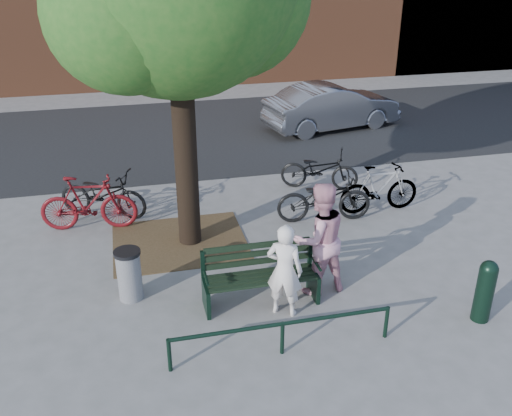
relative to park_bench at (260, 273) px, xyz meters
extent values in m
plane|color=gray|center=(0.00, -0.08, -0.48)|extent=(90.00, 90.00, 0.00)
cube|color=brown|center=(-1.00, 2.12, -0.47)|extent=(2.40, 2.00, 0.02)
cube|color=black|center=(0.00, 8.42, -0.47)|extent=(40.00, 7.00, 0.01)
cube|color=black|center=(-0.84, -0.08, -0.25)|extent=(0.06, 0.52, 0.45)
cube|color=black|center=(-0.84, 0.15, 0.19)|extent=(0.06, 0.06, 0.44)
cylinder|color=black|center=(-0.84, -0.18, 0.15)|extent=(0.04, 0.36, 0.04)
cube|color=black|center=(0.84, -0.08, -0.25)|extent=(0.06, 0.52, 0.45)
cube|color=black|center=(0.84, 0.15, 0.19)|extent=(0.06, 0.06, 0.44)
cylinder|color=black|center=(0.84, -0.18, 0.15)|extent=(0.04, 0.36, 0.04)
cube|color=black|center=(0.00, -0.08, -0.03)|extent=(1.64, 0.46, 0.04)
cube|color=black|center=(0.00, 0.15, 0.26)|extent=(1.64, 0.03, 0.47)
cylinder|color=black|center=(-1.50, -1.28, -0.23)|extent=(0.06, 0.06, 0.50)
cylinder|color=black|center=(0.00, -1.28, -0.23)|extent=(0.06, 0.06, 0.50)
cylinder|color=black|center=(1.50, -1.28, -0.23)|extent=(0.06, 0.06, 0.50)
cylinder|color=black|center=(0.00, -1.28, 0.00)|extent=(3.00, 0.06, 0.06)
cylinder|color=black|center=(-0.80, 2.12, 1.42)|extent=(0.40, 0.40, 3.80)
sphere|color=#20541A|center=(-1.60, 1.72, 3.62)|extent=(2.40, 2.40, 2.40)
imported|color=silver|center=(0.27, -0.39, 0.25)|extent=(0.64, 0.57, 1.47)
imported|color=pink|center=(0.95, 0.07, 0.44)|extent=(1.00, 0.84, 1.83)
cylinder|color=black|center=(3.03, -1.22, -0.05)|extent=(0.26, 0.26, 0.85)
sphere|color=black|center=(3.03, -1.22, 0.37)|extent=(0.26, 0.26, 0.26)
cylinder|color=gray|center=(-1.93, 0.52, -0.09)|extent=(0.37, 0.37, 0.78)
cylinder|color=black|center=(-1.93, 0.52, 0.33)|extent=(0.41, 0.41, 0.06)
imported|color=black|center=(-2.33, 3.58, 0.00)|extent=(1.92, 1.37, 0.96)
imported|color=#590C11|center=(-2.59, 3.05, 0.07)|extent=(1.87, 0.76, 1.09)
imported|color=black|center=(1.87, 2.37, 0.01)|extent=(1.91, 0.85, 0.97)
imported|color=gray|center=(3.09, 2.52, 0.02)|extent=(1.68, 0.49, 1.01)
imported|color=black|center=(2.30, 3.90, -0.03)|extent=(1.80, 1.21, 0.90)
imported|color=slate|center=(4.08, 7.99, 0.17)|extent=(4.14, 2.14, 1.30)
camera|label=1|loc=(-1.75, -7.14, 4.61)|focal=40.00mm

